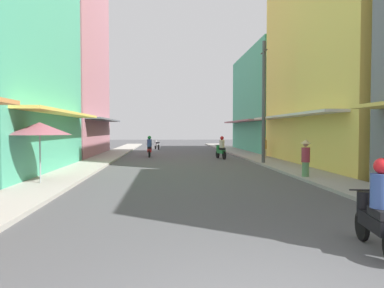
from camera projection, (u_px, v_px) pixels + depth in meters
ground_plane at (183, 162)px, 23.47m from camera, size 103.93×103.93×0.00m
sidewalk_left at (97, 161)px, 23.10m from camera, size 1.99×55.24×0.12m
sidewalk_right at (266, 160)px, 23.83m from camera, size 1.99×55.24×0.12m
building_left_far at (59, 56)px, 28.72m from camera, size 7.05×11.31×15.38m
building_right_mid at (351, 30)px, 20.83m from camera, size 7.05×13.28×15.26m
building_right_far at (277, 102)px, 34.61m from camera, size 7.05×13.25×9.15m
motorbike_black at (377, 210)px, 6.14m from camera, size 0.58×1.80×1.58m
motorbike_green at (221, 149)px, 25.90m from camera, size 0.65×1.78×1.58m
motorbike_silver at (157, 145)px, 38.05m from camera, size 0.68×1.77×0.96m
motorbike_red at (150, 148)px, 27.50m from camera, size 0.55×1.81×1.58m
pedestrian_midway at (264, 148)px, 25.77m from camera, size 0.34×0.34×1.55m
pedestrian_crossing at (306, 157)px, 15.16m from camera, size 0.44×0.44×1.62m
vendor_umbrella at (40, 129)px, 13.30m from camera, size 2.22×2.22×2.29m
utility_pole at (264, 102)px, 21.39m from camera, size 0.20×1.20×7.09m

